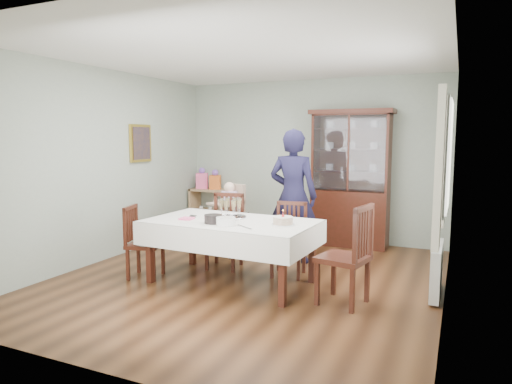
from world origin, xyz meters
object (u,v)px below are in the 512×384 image
Objects in this scene: high_chair at (230,226)px; gift_bag_orange at (215,180)px; chair_far_left at (225,246)px; birthday_cake at (283,221)px; chair_end_left at (144,256)px; gift_bag_pink at (202,179)px; dining_table at (231,251)px; sideboard at (215,211)px; china_cabinet at (350,176)px; champagne_tray at (230,212)px; chair_far_right at (289,254)px; woman at (293,196)px; chair_end_right at (345,275)px.

gift_bag_orange is (-0.97, 1.30, 0.54)m from high_chair.
birthday_cake is at bearing -36.82° from chair_far_left.
gift_bag_pink is at bearing 0.06° from chair_end_left.
sideboard is (-1.63, 2.49, 0.02)m from dining_table.
gift_bag_pink is at bearing 179.97° from china_cabinet.
dining_table is at bearing -56.83° from sideboard.
birthday_cake is at bearing -11.91° from champagne_tray.
high_chair is (-1.16, 0.61, 0.15)m from chair_far_right.
dining_table is 1.10× the size of woman.
china_cabinet is at bearing -0.04° from gift_bag_orange.
chair_end_right reaches higher than birthday_cake.
china_cabinet is at bearing -0.49° from sideboard.
china_cabinet is 3.46m from chair_end_left.
champagne_tray is (-0.61, -0.42, 0.56)m from chair_far_right.
woman is 2.56m from gift_bag_pink.
sideboard is 0.48× the size of woman.
champagne_tray is at bearing -112.34° from china_cabinet.
champagne_tray reaches higher than dining_table.
gift_bag_pink is (-2.75, 0.00, -0.15)m from china_cabinet.
chair_end_right is 2.72× the size of champagne_tray.
gift_bag_pink is at bearing 134.60° from chair_far_right.
sideboard is 3.42m from birthday_cake.
chair_far_right is at bearing -100.18° from china_cabinet.
champagne_tray is 0.77m from birthday_cake.
sideboard is 0.98× the size of chair_far_right.
champagne_tray reaches higher than chair_end_left.
chair_far_right reaches higher than chair_end_left.
china_cabinet reaches higher than chair_end_left.
chair_far_left reaches higher than birthday_cake.
gift_bag_orange is at bearing 122.89° from dining_table.
chair_far_right is 0.94m from woman.
high_chair reaches higher than chair_far_right.
china_cabinet is 5.59× the size of champagne_tray.
gift_bag_orange is (-1.22, 1.93, 0.67)m from chair_far_left.
sideboard is at bearing 179.51° from china_cabinet.
chair_end_right is 1.61m from champagne_tray.
gift_bag_orange is at bearing 179.96° from china_cabinet.
woman is at bearing 67.90° from champagne_tray.
china_cabinet is at bearing 48.25° from chair_far_left.
gift_bag_orange is (-2.13, 1.91, 0.69)m from chair_far_right.
champagne_tray is (-0.08, 0.15, 0.45)m from dining_table.
chair_end_left is 0.48× the size of woman.
chair_end_right is 4.08× the size of birthday_cake.
gift_bag_pink is at bearing -31.70° from woman.
chair_end_right is (1.79, -0.69, 0.02)m from chair_far_left.
chair_far_right is (-0.34, -1.91, -0.85)m from china_cabinet.
woman reaches higher than gift_bag_pink.
chair_end_right reaches higher than chair_far_right.
gift_bag_pink reaches higher than chair_far_right.
dining_table is 1.13m from chair_end_left.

